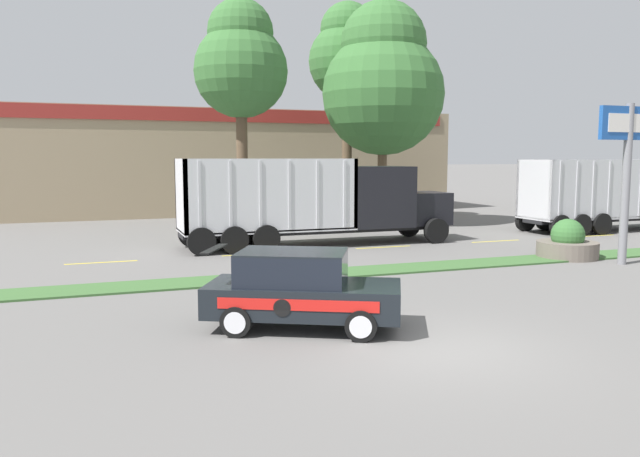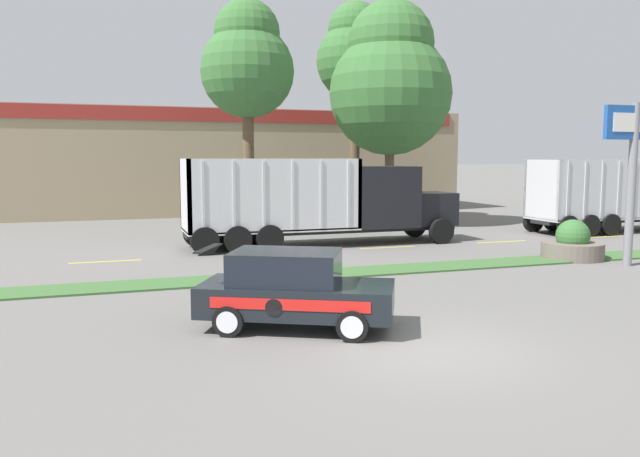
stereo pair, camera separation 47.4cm
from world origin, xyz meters
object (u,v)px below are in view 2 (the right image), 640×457
at_px(stone_planter, 572,245).
at_px(dump_truck_mid, 348,204).
at_px(rally_car, 293,289).
at_px(store_sign_post, 633,153).

bearing_deg(stone_planter, dump_truck_mid, 134.55).
relative_size(rally_car, stone_planter, 2.05).
distance_m(dump_truck_mid, stone_planter, 8.87).
bearing_deg(store_sign_post, rally_car, -163.31).
xyz_separation_m(store_sign_post, stone_planter, (-0.78, 1.74, -3.26)).
bearing_deg(stone_planter, store_sign_post, -65.69).
bearing_deg(rally_car, store_sign_post, 16.69).
relative_size(store_sign_post, stone_planter, 2.51).
height_order(rally_car, stone_planter, rally_car).
distance_m(rally_car, stone_planter, 13.25).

